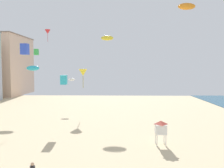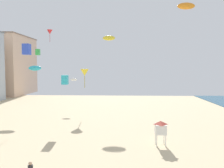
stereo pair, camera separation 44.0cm
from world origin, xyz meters
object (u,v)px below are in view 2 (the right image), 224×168
kite_cyan_box (65,80)px  kite_orange_parafoil (186,6)px  kite_red_delta (50,32)px  kite_yellow_delta (85,73)px  lifeguard_stand (161,128)px  kite_green_box (38,52)px  kite_cyan_parafoil (35,68)px  kite_white_parafoil (74,79)px  kite_yellow_parafoil (109,38)px  kite_blue_box (27,49)px

kite_cyan_box → kite_orange_parafoil: bearing=-40.6°
kite_red_delta → kite_yellow_delta: kite_red_delta is taller
kite_red_delta → lifeguard_stand: bearing=-49.8°
kite_orange_parafoil → kite_green_box: (-18.02, 12.83, -2.97)m
kite_orange_parafoil → kite_green_box: 22.32m
kite_yellow_delta → kite_cyan_box: size_ratio=2.50×
kite_red_delta → kite_green_box: size_ratio=2.72×
kite_cyan_parafoil → kite_green_box: (3.08, -6.57, 2.36)m
lifeguard_stand → kite_white_parafoil: 25.13m
kite_white_parafoil → kite_yellow_parafoil: (6.98, -0.59, 7.94)m
kite_orange_parafoil → kite_blue_box: bearing=143.6°
kite_white_parafoil → kite_yellow_delta: kite_yellow_delta is taller
kite_red_delta → kite_cyan_parafoil: 8.85m
kite_yellow_parafoil → kite_cyan_parafoil: kite_yellow_parafoil is taller
lifeguard_stand → kite_yellow_parafoil: 24.37m
kite_red_delta → kite_cyan_box: kite_red_delta is taller
kite_white_parafoil → kite_orange_parafoil: (15.02, -23.59, 7.53)m
kite_yellow_parafoil → kite_cyan_box: (-5.72, -11.19, -7.44)m
lifeguard_stand → kite_orange_parafoil: (1.56, -2.74, 11.50)m
kite_blue_box → kite_cyan_box: size_ratio=1.27×
lifeguard_stand → kite_red_delta: bearing=132.0°
kite_yellow_parafoil → kite_green_box: (-9.98, -10.17, -3.38)m
kite_red_delta → kite_blue_box: kite_red_delta is taller
kite_yellow_delta → kite_green_box: 9.42m
kite_red_delta → kite_yellow_parafoil: 12.03m
kite_cyan_parafoil → kite_orange_parafoil: kite_orange_parafoil is taller
kite_white_parafoil → kite_blue_box: kite_blue_box is taller
kite_yellow_parafoil → kite_green_box: 14.64m
kite_yellow_delta → kite_cyan_box: 7.92m
kite_blue_box → kite_cyan_box: (6.99, -3.47, -4.69)m
kite_red_delta → kite_white_parafoil: bearing=-9.8°
lifeguard_stand → kite_blue_box: (-19.18, 12.53, 9.16)m
kite_blue_box → kite_orange_parafoil: bearing=-36.4°
kite_red_delta → kite_cyan_parafoil: kite_red_delta is taller
lifeguard_stand → kite_orange_parafoil: 11.92m
kite_white_parafoil → kite_blue_box: (-5.72, -8.32, 5.19)m
kite_yellow_parafoil → kite_cyan_parafoil: bearing=-164.6°
lifeguard_stand → kite_green_box: kite_green_box is taller
kite_orange_parafoil → kite_yellow_delta: bearing=121.9°
kite_red_delta → kite_cyan_parafoil: bearing=-103.5°
lifeguard_stand → kite_red_delta: 31.38m
kite_yellow_delta → kite_green_box: bearing=-131.2°
kite_orange_parafoil → kite_green_box: bearing=144.5°
kite_red_delta → kite_yellow_parafoil: (11.85, -1.43, -1.44)m
kite_white_parafoil → lifeguard_stand: bearing=-57.1°
kite_yellow_parafoil → kite_green_box: size_ratio=2.66×
kite_yellow_parafoil → kite_cyan_parafoil: size_ratio=1.02×
lifeguard_stand → kite_white_parafoil: bearing=124.7°
kite_yellow_delta → kite_cyan_box: kite_yellow_delta is taller
kite_red_delta → kite_cyan_parafoil: size_ratio=1.04×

